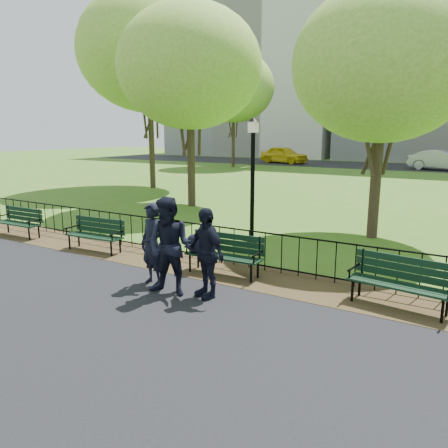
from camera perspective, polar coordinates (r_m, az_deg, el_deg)
The scene contains 20 objects.
ground at distance 8.81m, azimuth -6.45°, elevation -8.52°, with size 120.00×120.00×0.00m, color #436A1C.
asphalt_path at distance 6.71m, azimuth -25.30°, elevation -16.48°, with size 60.00×9.20×0.01m, color black.
dirt_strip at distance 9.96m, azimuth -1.15°, elevation -5.91°, with size 60.00×1.60×0.01m, color #3B2C18.
far_street at distance 41.91m, azimuth 24.45°, elevation 6.73°, with size 70.00×9.00×0.01m, color black.
iron_fence at distance 10.23m, azimuth 0.35°, elevation -2.58°, with size 24.06×0.06×1.00m.
apartment_west at distance 61.66m, azimuth 5.20°, elevation 21.22°, with size 22.00×15.00×26.00m, color silver.
park_bench_main at distance 9.55m, azimuth -1.52°, elevation -3.03°, with size 1.74×0.62×0.97m.
park_bench_left_a at distance 11.85m, azimuth -16.34°, elevation -0.87°, with size 1.68×0.62×0.94m.
park_bench_left_b at distance 14.31m, azimuth -25.09°, elevation 0.60°, with size 1.65×0.57×0.93m.
park_bench_right_a at distance 8.33m, azimuth 22.15°, elevation -6.44°, with size 1.80×0.74×0.99m.
lamppost at distance 11.95m, azimuth 3.75°, elevation 6.21°, with size 0.31×0.31×3.44m.
tree_near_w at distance 18.40m, azimuth -4.50°, elevation 19.76°, with size 5.76×5.76×8.03m.
tree_near_e at distance 13.45m, azimuth 20.17°, elevation 19.00°, with size 5.04×5.04×7.03m.
tree_mid_w at distance 24.88m, azimuth -9.84°, elevation 21.35°, with size 7.43×7.43×10.35m.
tree_far_w at distance 38.97m, azimuth 1.24°, elevation 17.45°, with size 7.00×7.00×9.76m.
person_left at distance 8.89m, azimuth -9.35°, elevation -2.63°, with size 0.61×0.40×1.68m, color black.
person_mid at distance 8.28m, azimuth -7.10°, elevation -2.96°, with size 0.91×0.48×1.88m, color black.
person_right at distance 8.13m, azimuth -2.33°, elevation -3.78°, with size 1.00×0.41×1.71m, color black.
taxi at distance 43.62m, azimuth 7.82°, elevation 8.95°, with size 1.96×4.87×1.66m, color yellow.
sedan_silver at distance 39.28m, azimuth 26.57°, elevation 7.46°, with size 1.72×4.93×1.62m, color #97999E.
Camera 1 is at (5.10, -6.49, 3.08)m, focal length 35.00 mm.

